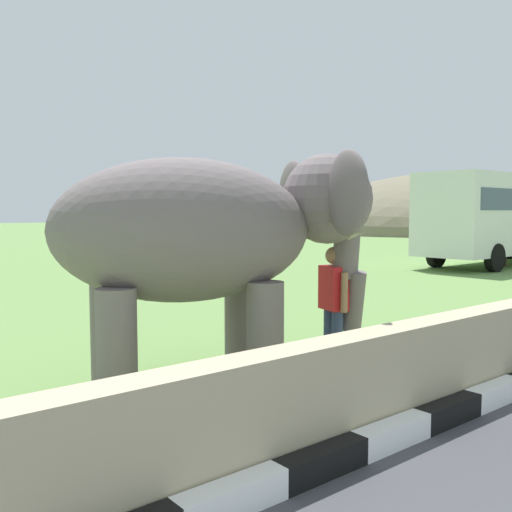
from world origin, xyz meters
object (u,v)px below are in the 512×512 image
Objects in this scene: elephant at (214,233)px; cow_near at (505,243)px; bus_white at (504,212)px; person_handler at (333,301)px.

elephant is 18.68m from cow_near.
elephant is 0.43× the size of bus_white.
person_handler is 0.18× the size of bus_white.
elephant reaches higher than person_handler.
bus_white is (18.14, 5.76, 0.22)m from elephant.
cow_near is (17.82, 5.51, -0.99)m from elephant.
person_handler is 17.71m from bus_white.
person_handler is 17.28m from cow_near.
elephant is at bearing 164.00° from person_handler.
bus_white is 5.37× the size of cow_near.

